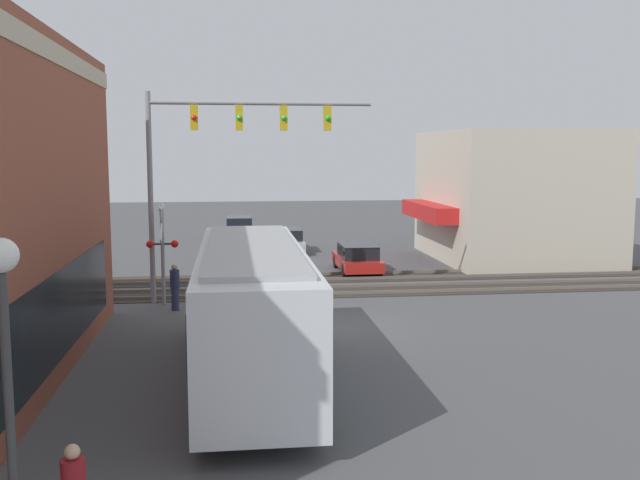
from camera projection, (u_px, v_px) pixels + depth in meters
name	position (u px, v px, depth m)	size (l,w,h in m)	color
ground_plane	(335.00, 328.00, 23.07)	(120.00, 120.00, 0.00)	#4C4C4F
shop_building	(512.00, 196.00, 37.68)	(9.74, 9.21, 6.75)	beige
city_bus	(252.00, 306.00, 17.75)	(10.71, 2.59, 3.40)	silver
traffic_signal_gantry	(221.00, 144.00, 26.51)	(0.42, 8.39, 7.88)	gray
crossing_signal	(162.00, 244.00, 26.30)	(1.41, 1.18, 3.81)	gray
streetlamp	(8.00, 386.00, 8.89)	(0.44, 0.44, 4.65)	#38383A
rail_track_near	(314.00, 292.00, 28.97)	(2.60, 60.00, 0.15)	#332D28
rail_track_far	(306.00, 278.00, 32.12)	(2.60, 60.00, 0.15)	#332D28
parked_car_red	(357.00, 259.00, 33.72)	(4.35, 1.82, 1.35)	#B21E19
parked_car_silver	(286.00, 241.00, 40.67)	(4.58, 1.82, 1.35)	#B7B7BC
parked_car_blue	(239.00, 228.00, 47.09)	(4.61, 1.82, 1.44)	navy
pedestrian_at_crossing	(175.00, 287.00, 25.61)	(0.34, 0.34, 1.69)	#2D3351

